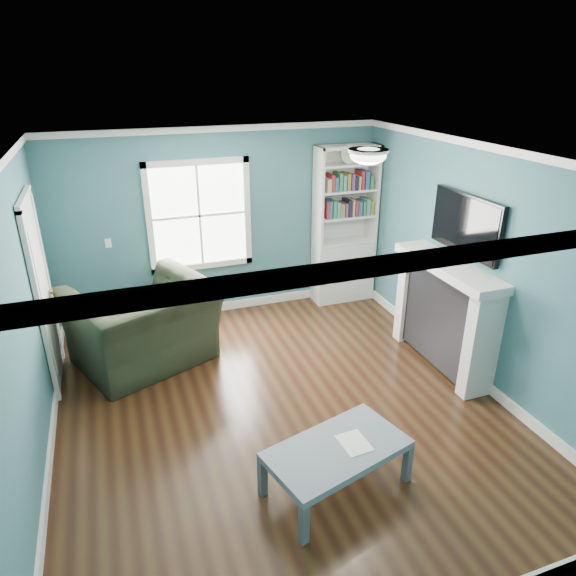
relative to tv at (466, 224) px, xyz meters
name	(u,v)px	position (x,y,z in m)	size (l,w,h in m)	color
floor	(281,407)	(-2.20, -0.20, -1.72)	(5.00, 5.00, 0.00)	black
room_walls	(280,268)	(-2.20, -0.20, -0.14)	(5.00, 5.00, 5.00)	#32636C
trim	(280,301)	(-2.20, -0.20, -0.49)	(4.50, 5.00, 2.60)	white
window	(199,216)	(-2.50, 2.29, -0.27)	(1.40, 0.06, 1.50)	white
bookshelf	(344,241)	(-0.43, 2.10, -0.80)	(0.90, 0.35, 2.31)	silver
fireplace	(444,316)	(-0.12, 0.00, -1.09)	(0.44, 1.58, 1.30)	black
tv	(466,224)	(0.00, 0.00, 0.00)	(0.06, 1.10, 0.65)	black
door	(43,292)	(-4.42, 1.20, -0.65)	(0.12, 0.98, 2.17)	silver
ceiling_fixture	(368,155)	(-1.30, -0.10, 0.82)	(0.38, 0.38, 0.15)	white
light_switch	(108,243)	(-3.70, 2.28, -0.52)	(0.08, 0.01, 0.12)	white
recliner	(143,312)	(-3.42, 1.21, -1.06)	(1.52, 0.99, 1.33)	black
coffee_table	(337,452)	(-2.12, -1.40, -1.35)	(1.30, 0.93, 0.43)	#4D555D
paper_sheet	(354,443)	(-1.97, -1.40, -1.30)	(0.22, 0.29, 0.00)	white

